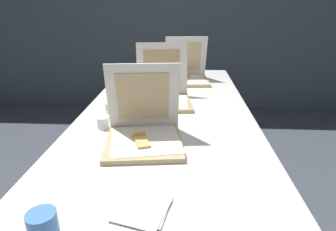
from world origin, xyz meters
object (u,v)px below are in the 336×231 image
at_px(table, 166,121).
at_px(cup_white_mid, 111,108).
at_px(pizza_box_middle, 163,94).
at_px(cup_printed_front, 44,229).
at_px(napkin_pile, 142,209).
at_px(pizza_box_back, 187,75).
at_px(cup_white_near_center, 103,123).
at_px(pizza_box_front, 144,132).

bearing_deg(table, cup_white_mid, 179.72).
distance_m(pizza_box_middle, cup_printed_front, 1.19).
xyz_separation_m(table, pizza_box_middle, (-0.03, 0.21, 0.09)).
distance_m(pizza_box_middle, napkin_pile, 1.03).
height_order(pizza_box_back, napkin_pile, pizza_box_back).
distance_m(table, pizza_box_back, 0.76).
xyz_separation_m(cup_white_mid, cup_white_near_center, (0.02, -0.22, 0.00)).
bearing_deg(pizza_box_middle, cup_white_mid, -151.53).
bearing_deg(table, cup_white_near_center, -144.64).
xyz_separation_m(pizza_box_middle, cup_printed_front, (-0.23, -1.17, -0.00)).
bearing_deg(cup_white_near_center, pizza_box_middle, 57.06).
height_order(cup_white_mid, cup_printed_front, cup_printed_front).
xyz_separation_m(table, pizza_box_back, (0.12, 0.74, 0.09)).
xyz_separation_m(pizza_box_front, cup_white_near_center, (-0.23, 0.15, -0.02)).
distance_m(cup_white_near_center, napkin_pile, 0.67).
height_order(pizza_box_middle, cup_white_mid, pizza_box_middle).
distance_m(cup_white_mid, cup_white_near_center, 0.22).
bearing_deg(napkin_pile, cup_white_near_center, 115.05).
relative_size(table, cup_printed_front, 23.47).
bearing_deg(cup_white_mid, table, -0.28).
bearing_deg(pizza_box_back, cup_white_near_center, -118.84).
xyz_separation_m(pizza_box_front, cup_printed_front, (-0.18, -0.60, -0.00)).
relative_size(pizza_box_front, pizza_box_middle, 0.88).
relative_size(pizza_box_middle, cup_white_mid, 7.13).
xyz_separation_m(pizza_box_middle, cup_white_mid, (-0.29, -0.20, -0.02)).
bearing_deg(cup_printed_front, cup_white_mid, 93.74).
relative_size(table, pizza_box_middle, 5.52).
distance_m(pizza_box_front, pizza_box_back, 1.12).
xyz_separation_m(table, cup_white_mid, (-0.32, 0.00, 0.07)).
relative_size(cup_white_near_center, cup_printed_front, 0.60).
bearing_deg(napkin_pile, table, 88.35).
distance_m(pizza_box_back, cup_white_near_center, 1.05).
height_order(pizza_box_back, cup_printed_front, pizza_box_back).
relative_size(pizza_box_middle, pizza_box_back, 1.16).
xyz_separation_m(cup_white_mid, napkin_pile, (0.30, -0.82, -0.02)).
xyz_separation_m(table, cup_white_near_center, (-0.31, -0.22, 0.07)).
bearing_deg(cup_printed_front, pizza_box_middle, 79.08).
height_order(pizza_box_front, pizza_box_middle, pizza_box_middle).
distance_m(table, cup_white_mid, 0.33).
bearing_deg(pizza_box_back, cup_printed_front, -107.41).
distance_m(pizza_box_front, napkin_pile, 0.46).
height_order(pizza_box_front, napkin_pile, pizza_box_front).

